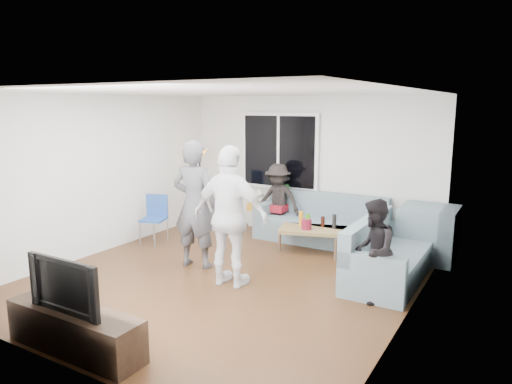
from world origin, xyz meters
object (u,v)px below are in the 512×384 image
Objects in this scene: player_right at (231,217)px; side_chair at (153,220)px; spectator_back at (278,200)px; television at (71,283)px; sofa_right_section at (391,250)px; tv_console at (75,330)px; player_left at (195,204)px; spectator_right at (373,251)px; sofa_back_section at (320,219)px; floor_lamp at (200,189)px; coffee_table at (313,240)px.

side_chair is at bearing -24.61° from player_right.
television is (0.24, -4.80, 0.04)m from spectator_back.
sofa_right_section reaches higher than tv_console.
player_right is 2.64m from spectator_back.
spectator_right is at bearing 171.88° from player_left.
sofa_right_section is (1.58, -1.20, 0.00)m from sofa_back_section.
sofa_back_section is 1.19× the size of player_left.
spectator_right is (1.58, -2.07, 0.23)m from sofa_back_section.
floor_lamp is at bearing -172.91° from spectator_back.
tv_console is at bearing -67.67° from floor_lamp.
spectator_back is at bearing 92.92° from tv_console.
sofa_right_section is at bearing -13.32° from side_chair.
player_right is at bearing -77.53° from spectator_back.
player_right is at bearing -41.10° from side_chair.
spectator_right is 3.51m from tv_console.
spectator_back is at bearing 63.24° from sofa_right_section.
coffee_table is 0.57× the size of player_right.
player_right is at bearing 125.86° from sofa_right_section.
spectator_right is at bearing -45.83° from coffee_table.
spectator_right is 1.36× the size of television.
coffee_table is 2.82m from side_chair.
sofa_right_section is 1.25× the size of tv_console.
coffee_table is at bearing 2.59° from side_chair.
spectator_right is at bearing 50.90° from television.
sofa_back_section is at bearing 82.61° from tv_console.
player_left is 1.48× the size of spectator_right.
television reaches higher than sofa_right_section.
sofa_right_section is 2.91m from player_left.
tv_console is (-0.74, -4.20, 0.02)m from coffee_table.
spectator_right reaches higher than side_chair.
television is at bearing 148.37° from sofa_right_section.
player_left is at bearing -128.06° from coffee_table.
sofa_right_section is 2.33× the size of side_chair.
coffee_table is 1.25m from spectator_back.
floor_lamp is 2.38m from player_left.
spectator_right is at bearing -25.44° from side_chair.
sofa_back_section is 1.70× the size of spectator_back.
side_chair is at bearing -32.38° from player_left.
television is (-0.74, -4.20, 0.51)m from coffee_table.
sofa_right_section is 1.53× the size of spectator_right.
side_chair is at bearing 120.48° from television.
television reaches higher than sofa_back_section.
player_left is 1.42× the size of spectator_back.
player_left reaches higher than floor_lamp.
player_right is (2.25, -0.93, 0.53)m from side_chair.
floor_lamp is 4.47m from spectator_right.
coffee_table is 0.84× the size of spectator_right.
sofa_back_section is at bearing 4.85° from floor_lamp.
sofa_back_section is 1.44× the size of tv_console.
side_chair is 1.42m from floor_lamp.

